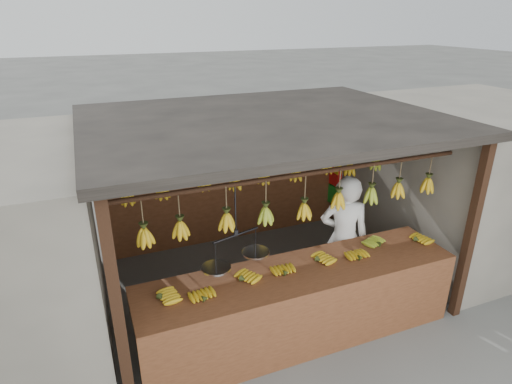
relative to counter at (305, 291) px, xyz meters
name	(u,v)px	position (x,y,z in m)	size (l,w,h in m)	color
ground	(264,284)	(0.03, 1.23, -0.71)	(80.00, 80.00, 0.00)	#5B5B57
stall	(255,144)	(0.03, 1.56, 1.26)	(4.30, 3.30, 2.40)	black
neighbor_right	(470,175)	(3.63, 1.23, 0.44)	(3.00, 3.00, 2.30)	slate
counter	(305,291)	(0.00, 0.00, 0.00)	(3.69, 0.84, 0.96)	brown
hanging_bananas	(266,178)	(0.05, 1.22, 0.90)	(3.60, 2.22, 0.38)	gold
balance_scale	(236,257)	(-0.72, 0.23, 0.47)	(0.79, 0.43, 0.87)	black
vendor	(343,238)	(0.90, 0.65, 0.14)	(0.63, 0.41, 1.71)	white
bag_bundles	(336,171)	(1.97, 2.58, 0.28)	(0.08, 0.26, 1.20)	#1426BF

